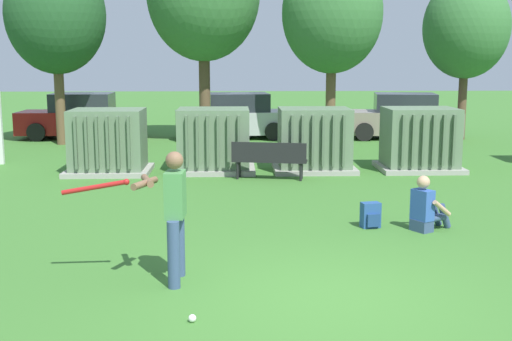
% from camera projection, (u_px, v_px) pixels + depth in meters
% --- Properties ---
extents(ground_plane, '(96.00, 96.00, 0.00)m').
position_uv_depth(ground_plane, '(328.00, 299.00, 8.06)').
color(ground_plane, '#3D752D').
extents(transformer_west, '(2.10, 1.70, 1.62)m').
position_uv_depth(transformer_west, '(108.00, 142.00, 16.64)').
color(transformer_west, '#9E9B93').
rests_on(transformer_west, ground).
extents(transformer_mid_west, '(2.10, 1.70, 1.62)m').
position_uv_depth(transformer_mid_west, '(214.00, 141.00, 16.88)').
color(transformer_mid_west, '#9E9B93').
rests_on(transformer_mid_west, ground).
extents(transformer_mid_east, '(2.10, 1.70, 1.62)m').
position_uv_depth(transformer_mid_east, '(314.00, 140.00, 16.98)').
color(transformer_mid_east, '#9E9B93').
rests_on(transformer_mid_east, ground).
extents(transformer_east, '(2.10, 1.70, 1.62)m').
position_uv_depth(transformer_east, '(420.00, 140.00, 17.07)').
color(transformer_east, '#9E9B93').
rests_on(transformer_east, ground).
extents(park_bench, '(1.84, 0.73, 0.92)m').
position_uv_depth(park_bench, '(269.00, 158.00, 15.76)').
color(park_bench, black).
rests_on(park_bench, ground).
extents(batter, '(1.61, 0.72, 1.74)m').
position_uv_depth(batter, '(171.00, 210.00, 8.54)').
color(batter, '#384C75').
rests_on(batter, ground).
extents(sports_ball, '(0.09, 0.09, 0.09)m').
position_uv_depth(sports_ball, '(192.00, 318.00, 7.37)').
color(sports_ball, white).
rests_on(sports_ball, ground).
extents(seated_spectator, '(0.78, 0.68, 0.96)m').
position_uv_depth(seated_spectator, '(426.00, 209.00, 11.20)').
color(seated_spectator, '#384C75').
rests_on(seated_spectator, ground).
extents(backpack, '(0.35, 0.31, 0.44)m').
position_uv_depth(backpack, '(371.00, 215.00, 11.41)').
color(backpack, '#264C8C').
rests_on(backpack, ground).
extents(tree_left, '(3.24, 3.24, 6.18)m').
position_uv_depth(tree_left, '(56.00, 15.00, 21.43)').
color(tree_left, brown).
rests_on(tree_left, ground).
extents(tree_center_right, '(3.27, 3.27, 6.24)m').
position_uv_depth(tree_center_right, '(332.00, 14.00, 21.31)').
color(tree_center_right, brown).
rests_on(tree_center_right, ground).
extents(tree_right, '(2.97, 2.97, 5.68)m').
position_uv_depth(tree_right, '(466.00, 28.00, 22.84)').
color(tree_right, brown).
rests_on(tree_right, ground).
extents(parked_car_leftmost, '(4.21, 1.93, 1.62)m').
position_uv_depth(parked_car_leftmost, '(80.00, 117.00, 23.72)').
color(parked_car_leftmost, maroon).
rests_on(parked_car_leftmost, ground).
extents(parked_car_left_of_center, '(4.35, 2.23, 1.62)m').
position_uv_depth(parked_car_left_of_center, '(235.00, 117.00, 23.70)').
color(parked_car_left_of_center, '#B2B2B7').
rests_on(parked_car_left_of_center, ground).
extents(parked_car_right_of_center, '(4.40, 2.36, 1.62)m').
position_uv_depth(parked_car_right_of_center, '(401.00, 118.00, 23.60)').
color(parked_car_right_of_center, gray).
rests_on(parked_car_right_of_center, ground).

